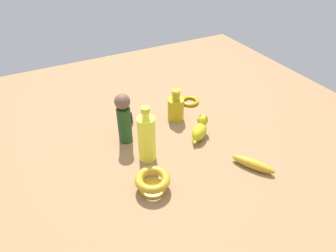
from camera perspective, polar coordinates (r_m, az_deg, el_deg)
ground at (r=1.31m, az=-0.00°, el=-3.13°), size 2.00×2.00×0.00m
bowl at (r=1.09m, az=-2.89°, el=-10.14°), size 0.13×0.13×0.06m
cat_figurine at (r=1.32m, az=6.01°, el=-0.57°), size 0.11×0.12×0.09m
bangle at (r=1.57m, az=4.09°, el=4.64°), size 0.09×0.09×0.02m
bottle_short at (r=1.42m, az=1.46°, el=3.39°), size 0.07×0.07×0.15m
bottle_tall at (r=1.17m, az=-3.98°, el=-2.19°), size 0.07×0.07×0.24m
person_figure_adult at (r=1.26m, az=-8.22°, el=1.57°), size 0.07×0.07×0.23m
banana at (r=1.22m, az=15.57°, el=-6.84°), size 0.17×0.12×0.04m
nail_polish_jar at (r=1.43m, az=-7.27°, el=1.48°), size 0.03×0.03×0.05m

